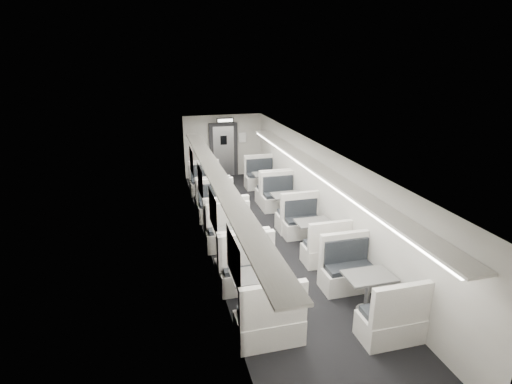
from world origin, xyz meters
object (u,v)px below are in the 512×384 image
booth_left_a (209,190)px  booth_left_c (236,247)px  booth_right_a (266,184)px  booth_left_b (221,217)px  exit_sign (225,120)px  booth_right_c (313,234)px  booth_right_d (367,293)px  vestibule_door (224,150)px  booth_left_d (257,292)px  booth_right_b (287,206)px  passenger (214,187)px

booth_left_a → booth_left_c: (0.00, -4.24, 0.04)m
booth_left_a → booth_right_a: (2.00, 0.13, 0.01)m
booth_left_b → exit_sign: 5.02m
booth_right_a → booth_right_c: 4.11m
booth_right_d → vestibule_door: 9.38m
booth_left_b → booth_right_d: (2.00, -4.28, -0.00)m
booth_right_d → booth_left_b: bearing=115.0°
booth_right_a → booth_left_d: bearing=-107.8°
booth_right_d → booth_right_b: bearing=90.0°
booth_left_c → vestibule_door: 7.02m
booth_right_d → booth_left_a: bearing=106.8°
booth_left_d → vestibule_door: bearing=83.5°
booth_left_c → booth_right_a: booth_left_c is taller
booth_left_a → booth_right_b: booth_right_b is taller
booth_right_b → passenger: bearing=150.8°
booth_left_b → booth_right_d: booth_left_b is taller
vestibule_door → exit_sign: size_ratio=3.39×
booth_left_c → booth_left_a: bearing=90.0°
booth_left_b → passenger: bearing=88.6°
booth_left_a → booth_right_d: 6.92m
booth_left_b → vestibule_door: vestibule_door is taller
exit_sign → booth_left_b: bearing=-102.4°
booth_right_a → booth_right_b: (0.00, -2.18, -0.00)m
booth_left_b → passenger: (0.03, 1.40, 0.42)m
booth_left_a → exit_sign: (1.00, 2.19, 1.90)m
booth_right_c → exit_sign: 6.53m
booth_left_a → booth_right_c: (2.00, -3.97, -0.01)m
booth_left_b → booth_right_a: 3.18m
booth_right_b → passenger: size_ratio=1.34×
booth_left_b → booth_right_a: size_ratio=1.01×
booth_left_a → booth_left_c: bearing=-90.0°
booth_right_a → vestibule_door: (-1.00, 2.55, 0.65)m
booth_right_b → booth_right_d: 4.58m
booth_left_a → booth_right_a: booth_right_a is taller
exit_sign → vestibule_door: bearing=90.0°
vestibule_door → passenger: bearing=-104.9°
vestibule_door → booth_left_b: bearing=-101.2°
booth_left_d → booth_right_c: size_ratio=1.10×
booth_left_d → vestibule_door: 8.88m
booth_right_b → booth_left_c: bearing=-132.4°
booth_left_a → booth_left_b: size_ratio=0.97×
booth_left_a → booth_right_d: booth_right_d is taller
booth_right_a → vestibule_door: size_ratio=1.04×
booth_right_d → vestibule_door: (-1.00, 9.31, 0.65)m
booth_left_d → booth_right_a: booth_left_d is taller
booth_left_d → booth_right_d: (2.00, -0.51, -0.01)m
passenger → exit_sign: bearing=60.7°
booth_right_b → booth_right_c: 1.93m
exit_sign → booth_right_c: bearing=-80.8°
booth_left_d → booth_right_b: booth_left_d is taller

